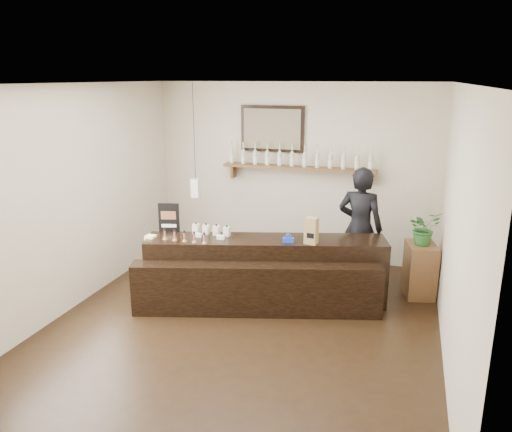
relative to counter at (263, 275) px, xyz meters
name	(u,v)px	position (x,y,z in m)	size (l,w,h in m)	color
ground	(244,323)	(-0.05, -0.59, -0.41)	(5.00, 5.00, 0.00)	black
room_shell	(243,185)	(-0.05, -0.59, 1.30)	(5.00, 5.00, 5.00)	beige
back_wall_decor	(283,151)	(-0.20, 1.79, 1.35)	(2.66, 0.96, 1.69)	brown
counter	(263,275)	(0.00, 0.00, 0.00)	(3.12, 1.62, 1.01)	black
promo_sign	(169,218)	(-1.32, 0.03, 0.65)	(0.27, 0.09, 0.39)	black
paper_bag	(311,231)	(0.60, 0.09, 0.62)	(0.17, 0.14, 0.34)	olive
tape_dispenser	(288,239)	(0.32, 0.04, 0.50)	(0.15, 0.08, 0.12)	#193BAF
side_cabinet	(420,270)	(1.95, 0.89, -0.04)	(0.46, 0.56, 0.73)	brown
potted_plant	(424,228)	(1.95, 0.89, 0.55)	(0.41, 0.35, 0.45)	#286227
shopkeeper	(360,220)	(1.11, 0.96, 0.56)	(0.71, 0.46, 1.94)	black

